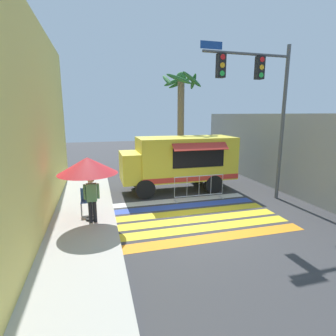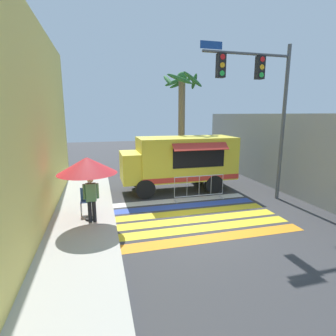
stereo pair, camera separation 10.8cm
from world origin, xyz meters
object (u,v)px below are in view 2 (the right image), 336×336
object	(u,v)px
folding_chair	(86,198)
palm_tree	(182,108)
patio_umbrella	(87,166)
barricade_front	(199,188)
vendor_person	(91,196)
traffic_signal_pole	(261,92)
food_truck	(178,160)

from	to	relation	value
folding_chair	palm_tree	world-z (taller)	palm_tree
patio_umbrella	palm_tree	size ratio (longest dim) A/B	0.36
folding_chair	palm_tree	bearing A→B (deg)	38.76
palm_tree	barricade_front	bearing A→B (deg)	-98.54
vendor_person	palm_tree	xyz separation A→B (m)	(5.41, 6.83, 3.16)
traffic_signal_pole	barricade_front	world-z (taller)	traffic_signal_pole
vendor_person	traffic_signal_pole	bearing A→B (deg)	2.89
barricade_front	palm_tree	bearing A→B (deg)	81.46
food_truck	palm_tree	world-z (taller)	palm_tree
patio_umbrella	food_truck	bearing A→B (deg)	36.88
patio_umbrella	palm_tree	xyz separation A→B (m)	(5.49, 6.58, 2.12)
barricade_front	vendor_person	bearing A→B (deg)	-159.76
palm_tree	traffic_signal_pole	bearing A→B (deg)	-75.07
traffic_signal_pole	vendor_person	bearing A→B (deg)	-172.13
folding_chair	vendor_person	bearing A→B (deg)	-84.85
vendor_person	palm_tree	size ratio (longest dim) A/B	0.26
food_truck	traffic_signal_pole	size ratio (longest dim) A/B	0.85
food_truck	palm_tree	xyz separation A→B (m)	(1.27, 3.41, 2.64)
traffic_signal_pole	palm_tree	world-z (taller)	traffic_signal_pole
folding_chair	palm_tree	xyz separation A→B (m)	(5.63, 5.85, 3.51)
folding_chair	barricade_front	world-z (taller)	barricade_front
vendor_person	barricade_front	world-z (taller)	vendor_person
traffic_signal_pole	barricade_front	xyz separation A→B (m)	(-2.33, 0.75, -4.16)
traffic_signal_pole	patio_umbrella	xyz separation A→B (m)	(-7.05, -0.71, -2.63)
patio_umbrella	palm_tree	world-z (taller)	palm_tree
food_truck	vendor_person	world-z (taller)	food_truck
food_truck	patio_umbrella	world-z (taller)	food_truck
traffic_signal_pole	patio_umbrella	size ratio (longest dim) A/B	2.96
food_truck	palm_tree	distance (m)	4.50
patio_umbrella	barricade_front	bearing A→B (deg)	17.13
patio_umbrella	barricade_front	xyz separation A→B (m)	(4.72, 1.45, -1.53)
traffic_signal_pole	vendor_person	xyz separation A→B (m)	(-6.97, -0.96, -3.66)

